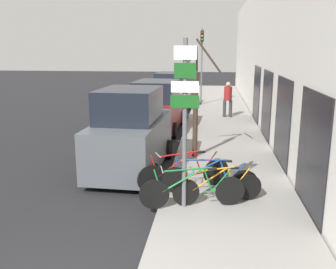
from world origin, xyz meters
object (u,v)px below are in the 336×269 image
Objects in this scene: bicycle_0 at (193,190)px; pedestrian_near at (228,97)px; parked_car_1 at (157,108)px; traffic_light at (202,56)px; signpost at (185,116)px; parked_car_2 at (171,92)px; street_tree at (196,104)px; parked_car_0 at (131,134)px; bicycle_2 at (210,179)px; bicycle_1 at (218,188)px; bicycle_3 at (185,173)px.

bicycle_0 is 1.31× the size of pedestrian_near.
parked_car_1 is 1.02× the size of traffic_light.
parked_car_1 reaches higher than bicycle_0.
parked_car_2 is (-1.79, 14.15, -1.21)m from signpost.
parked_car_2 is at bearing -42.52° from pedestrian_near.
parked_car_0 is at bearing -147.76° from street_tree.
signpost is 1.58× the size of bicycle_0.
parked_car_0 reaches higher than pedestrian_near.
bicycle_2 is at bearing 87.14° from pedestrian_near.
signpost is 15.20m from traffic_light.
parked_car_1 is at bearing -86.06° from parked_car_2.
bicycle_0 is 0.50× the size of parked_car_1.
signpost is 2.07× the size of pedestrian_near.
bicycle_0 is 0.63m from bicycle_1.
pedestrian_near reaches higher than bicycle_3.
signpost is 0.79× the size of parked_car_1.
parked_car_2 is at bearing -5.35° from bicycle_0.
street_tree is (-0.13, 3.94, 1.30)m from bicycle_0.
street_tree is at bearing -75.79° from parked_car_2.
bicycle_0 is 14.30m from parked_car_2.
bicycle_3 is 13.21m from parked_car_2.
bicycle_1 is at bearing -42.34° from parked_car_0.
street_tree reaches higher than bicycle_3.
street_tree reaches higher than parked_car_1.
bicycle_1 is 0.46× the size of parked_car_2.
pedestrian_near is at bearing -40.24° from parked_car_2.
pedestrian_near is (1.43, 10.02, 0.60)m from bicycle_3.
bicycle_1 is 0.88× the size of bicycle_2.
bicycle_3 is at bearing 93.35° from signpost.
bicycle_2 is 1.04× the size of bicycle_3.
signpost reaches higher than pedestrian_near.
parked_car_2 is at bearing 97.21° from signpost.
parked_car_2 is (-2.34, 13.41, 0.44)m from bicycle_2.
signpost is 3.95m from street_tree.
bicycle_3 is 0.52× the size of parked_car_0.
bicycle_1 is (0.56, 0.29, -0.03)m from bicycle_0.
signpost is 0.98× the size of street_tree.
parked_car_0 is 0.93× the size of traffic_light.
bicycle_3 is at bearing -78.55° from parked_car_2.
bicycle_2 is 0.53× the size of parked_car_2.
bicycle_2 is at bearing -142.47° from bicycle_3.
bicycle_3 reaches higher than bicycle_2.
parked_car_1 is at bearing -103.98° from traffic_light.
parked_car_1 is at bearing 43.29° from pedestrian_near.
traffic_light is (-0.62, 14.44, 2.50)m from bicycle_2.
bicycle_0 is at bearing -88.15° from street_tree.
bicycle_0 is 8.52m from parked_car_1.
parked_car_2 reaches higher than bicycle_1.
bicycle_2 is at bearing 52.90° from signpost.
bicycle_0 is 15.39m from traffic_light.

